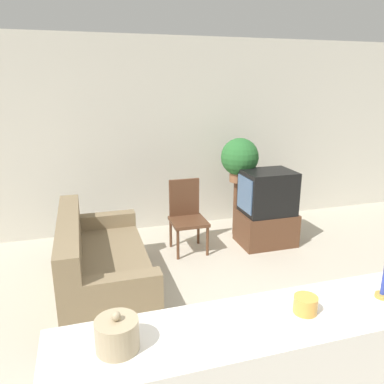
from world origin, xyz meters
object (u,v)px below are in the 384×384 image
(potted_plant, at_px, (240,158))
(wooden_chair, at_px, (187,213))
(couch, at_px, (101,268))
(decorative_bowl, at_px, (117,334))
(television, at_px, (267,192))

(potted_plant, bearing_deg, wooden_chair, -162.36)
(couch, xyz_separation_m, wooden_chair, (1.14, 0.82, 0.19))
(couch, relative_size, decorative_bowl, 9.34)
(television, relative_size, potted_plant, 1.10)
(potted_plant, bearing_deg, television, -60.22)
(decorative_bowl, bearing_deg, wooden_chair, 69.06)
(couch, bearing_deg, decorative_bowl, -90.21)
(wooden_chair, bearing_deg, potted_plant, 17.64)
(wooden_chair, relative_size, potted_plant, 1.52)
(television, bearing_deg, potted_plant, 119.78)
(couch, relative_size, television, 2.60)
(television, relative_size, decorative_bowl, 3.59)
(couch, height_order, television, television)
(wooden_chair, xyz_separation_m, potted_plant, (0.82, 0.26, 0.62))
(potted_plant, relative_size, decorative_bowl, 3.28)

